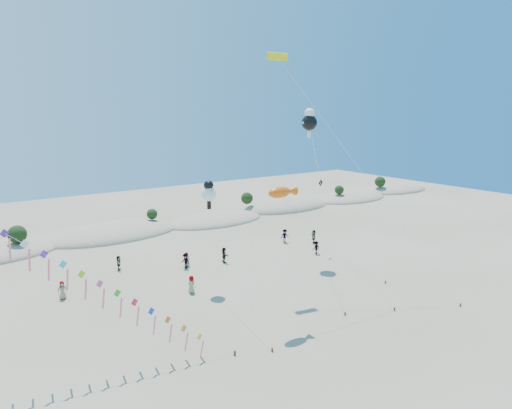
# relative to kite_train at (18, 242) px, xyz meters

# --- Properties ---
(dune_ridge) EXTENTS (145.30, 11.49, 5.57)m
(dune_ridge) POSITION_rel_kite_train_xyz_m (15.42, 30.87, -9.06)
(dune_ridge) COLOR gray
(dune_ridge) RESTS_ON ground
(kite_train) EXTENTS (22.98, 10.23, 17.81)m
(kite_train) POSITION_rel_kite_train_xyz_m (0.00, 0.00, 0.00)
(kite_train) COLOR #3F2D1E
(kite_train) RESTS_ON ground
(fish_kite) EXTENTS (10.33, 5.23, 11.25)m
(fish_kite) POSITION_rel_kite_train_xyz_m (18.52, -2.63, 1.58)
(fish_kite) COLOR #3F2D1E
(fish_kite) RESTS_ON ground
(cartoon_kite_low) EXTENTS (3.10, 14.18, 10.67)m
(cartoon_kite_low) POSITION_rel_kite_train_xyz_m (16.98, 6.85, 0.33)
(cartoon_kite_low) COLOR #3F2D1E
(cartoon_kite_low) RESTS_ON ground
(cartoon_kite_high) EXTENTS (8.66, 14.65, 17.56)m
(cartoon_kite_high) POSITION_rel_kite_train_xyz_m (30.79, 8.17, 6.94)
(cartoon_kite_high) COLOR #3F2D1E
(cartoon_kite_high) RESTS_ON ground
(parafoil_kite) EXTENTS (10.43, 15.64, 22.59)m
(parafoil_kite) POSITION_rel_kite_train_xyz_m (23.91, 4.55, 12.41)
(parafoil_kite) COLOR #3F2D1E
(parafoil_kite) RESTS_ON ground
(dark_kite) EXTENTS (2.31, 12.03, 9.13)m
(dark_kite) POSITION_rel_kite_train_xyz_m (33.03, 5.37, -3.13)
(dark_kite) COLOR #3F2D1E
(dark_kite) RESTS_ON ground
(beachgoers) EXTENTS (32.29, 11.56, 1.82)m
(beachgoers) POSITION_rel_kite_train_xyz_m (22.46, 12.08, -8.31)
(beachgoers) COLOR slate
(beachgoers) RESTS_ON ground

